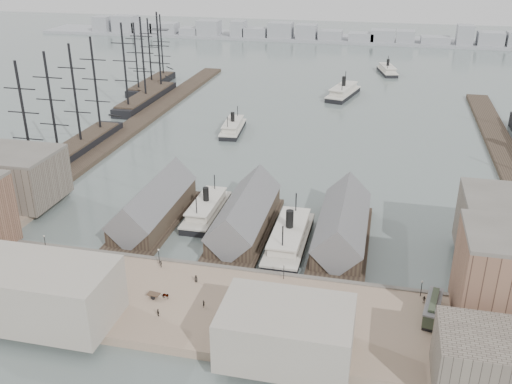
% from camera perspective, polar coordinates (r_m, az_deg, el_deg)
% --- Properties ---
extents(ground, '(900.00, 900.00, 0.00)m').
position_cam_1_polar(ground, '(140.51, -2.78, -7.11)').
color(ground, '#525F5C').
rests_on(ground, ground).
extents(quay, '(180.00, 30.00, 2.00)m').
position_cam_1_polar(quay, '(124.02, -5.32, -11.36)').
color(quay, '#87705B').
rests_on(quay, ground).
extents(seawall, '(180.00, 1.20, 2.30)m').
position_cam_1_polar(seawall, '(135.66, -3.39, -7.80)').
color(seawall, '#59544C').
rests_on(seawall, ground).
extents(west_wharf, '(10.00, 220.00, 1.60)m').
position_cam_1_polar(west_wharf, '(248.83, -11.78, 6.77)').
color(west_wharf, '#2D231C').
rests_on(west_wharf, ground).
extents(east_wharf, '(10.00, 180.00, 1.60)m').
position_cam_1_polar(east_wharf, '(222.12, 23.80, 3.08)').
color(east_wharf, '#2D231C').
rests_on(east_wharf, ground).
extents(ferry_shed_west, '(14.00, 42.00, 12.60)m').
position_cam_1_polar(ferry_shed_west, '(160.30, -10.17, -1.45)').
color(ferry_shed_west, '#2D231C').
rests_on(ferry_shed_west, ground).
extents(ferry_shed_center, '(14.00, 42.00, 12.60)m').
position_cam_1_polar(ferry_shed_center, '(152.55, -1.11, -2.43)').
color(ferry_shed_center, '#2D231C').
rests_on(ferry_shed_center, ground).
extents(ferry_shed_east, '(14.00, 42.00, 12.60)m').
position_cam_1_polar(ferry_shed_east, '(148.99, 8.65, -3.41)').
color(ferry_shed_east, '#2D231C').
rests_on(ferry_shed_east, ground).
extents(warehouse_west_back, '(26.00, 20.00, 14.00)m').
position_cam_1_polar(warehouse_west_back, '(180.57, -23.13, 1.40)').
color(warehouse_west_back, '#60564C').
rests_on(warehouse_west_back, west_land).
extents(street_bldg_center, '(24.00, 16.00, 10.00)m').
position_cam_1_polar(street_bldg_center, '(107.07, 3.03, -13.82)').
color(street_bldg_center, gray).
rests_on(street_bldg_center, quay).
extents(street_bldg_west, '(30.00, 16.00, 12.00)m').
position_cam_1_polar(street_bldg_west, '(123.29, -20.81, -9.36)').
color(street_bldg_west, gray).
rests_on(street_bldg_west, quay).
extents(street_bldg_east, '(18.00, 14.00, 11.00)m').
position_cam_1_polar(street_bldg_east, '(107.25, 22.40, -15.54)').
color(street_bldg_east, '#60564C').
rests_on(street_bldg_east, quay).
extents(lamp_post_far_w, '(0.44, 0.44, 3.92)m').
position_cam_1_polar(lamp_post_far_w, '(150.22, -20.39, -4.48)').
color(lamp_post_far_w, black).
rests_on(lamp_post_far_w, quay).
extents(lamp_post_near_w, '(0.44, 0.44, 3.92)m').
position_cam_1_polar(lamp_post_near_w, '(136.92, -9.71, -6.08)').
color(lamp_post_near_w, black).
rests_on(lamp_post_near_w, quay).
extents(lamp_post_near_e, '(0.44, 0.44, 3.92)m').
position_cam_1_polar(lamp_post_near_e, '(129.34, 2.80, -7.67)').
color(lamp_post_near_e, black).
rests_on(lamp_post_near_e, quay).
extents(lamp_post_far_e, '(0.44, 0.44, 3.92)m').
position_cam_1_polar(lamp_post_far_e, '(128.49, 16.24, -8.97)').
color(lamp_post_far_e, black).
rests_on(lamp_post_far_e, quay).
extents(far_shore, '(500.00, 40.00, 15.72)m').
position_cam_1_polar(far_shore, '(456.20, 8.69, 15.14)').
color(far_shore, gray).
rests_on(far_shore, ground).
extents(ferry_docked_west, '(7.83, 26.12, 9.33)m').
position_cam_1_polar(ferry_docked_west, '(162.76, -4.97, -1.70)').
color(ferry_docked_west, black).
rests_on(ferry_docked_west, ground).
extents(ferry_docked_east, '(9.06, 30.21, 10.79)m').
position_cam_1_polar(ferry_docked_east, '(146.56, 3.34, -4.58)').
color(ferry_docked_east, black).
rests_on(ferry_docked_east, ground).
extents(ferry_open_near, '(9.48, 25.13, 8.78)m').
position_cam_1_polar(ferry_open_near, '(234.22, -2.33, 6.50)').
color(ferry_open_near, black).
rests_on(ferry_open_near, ground).
extents(ferry_open_mid, '(15.70, 31.55, 10.81)m').
position_cam_1_polar(ferry_open_mid, '(291.56, 8.72, 9.88)').
color(ferry_open_mid, black).
rests_on(ferry_open_mid, ground).
extents(ferry_open_far, '(13.35, 26.24, 8.99)m').
position_cam_1_polar(ferry_open_far, '(348.91, 13.00, 11.81)').
color(ferry_open_far, black).
rests_on(ferry_open_far, ground).
extents(sailing_ship_near, '(9.59, 66.05, 39.42)m').
position_cam_1_polar(sailing_ship_near, '(215.81, -18.03, 3.99)').
color(sailing_ship_near, black).
rests_on(sailing_ship_near, ground).
extents(sailing_ship_mid, '(9.73, 56.23, 40.01)m').
position_cam_1_polar(sailing_ship_mid, '(282.04, -10.93, 9.31)').
color(sailing_ship_mid, black).
rests_on(sailing_ship_mid, ground).
extents(sailing_ship_far, '(8.65, 48.03, 35.54)m').
position_cam_1_polar(sailing_ship_far, '(312.31, -10.37, 10.71)').
color(sailing_ship_far, black).
rests_on(sailing_ship_far, ground).
extents(tram, '(4.76, 11.45, 3.96)m').
position_cam_1_polar(tram, '(122.97, 17.24, -11.13)').
color(tram, black).
rests_on(tram, quay).
extents(horse_cart_left, '(4.27, 4.07, 1.46)m').
position_cam_1_polar(horse_cart_left, '(140.40, -19.46, -7.34)').
color(horse_cart_left, black).
rests_on(horse_cart_left, quay).
extents(horse_cart_center, '(4.87, 1.77, 1.47)m').
position_cam_1_polar(horse_cart_center, '(125.47, -9.46, -10.17)').
color(horse_cart_center, black).
rests_on(horse_cart_center, quay).
extents(horse_cart_right, '(4.79, 3.65, 1.67)m').
position_cam_1_polar(horse_cart_right, '(116.52, 3.83, -12.83)').
color(horse_cart_right, black).
rests_on(horse_cart_right, quay).
extents(pedestrian_0, '(0.75, 0.80, 1.78)m').
position_cam_1_polar(pedestrian_0, '(154.03, -23.77, -5.11)').
color(pedestrian_0, black).
rests_on(pedestrian_0, quay).
extents(pedestrian_1, '(1.09, 1.06, 1.77)m').
position_cam_1_polar(pedestrian_1, '(143.86, -21.84, -6.88)').
color(pedestrian_1, black).
rests_on(pedestrian_1, quay).
extents(pedestrian_2, '(0.71, 1.12, 1.66)m').
position_cam_1_polar(pedestrian_2, '(136.37, -9.50, -7.12)').
color(pedestrian_2, black).
rests_on(pedestrian_2, quay).
extents(pedestrian_3, '(1.04, 0.97, 1.71)m').
position_cam_1_polar(pedestrian_3, '(120.39, -9.76, -11.79)').
color(pedestrian_3, black).
rests_on(pedestrian_3, quay).
extents(pedestrian_4, '(0.93, 0.70, 1.72)m').
position_cam_1_polar(pedestrian_4, '(129.88, -6.02, -8.61)').
color(pedestrian_4, black).
rests_on(pedestrian_4, quay).
extents(pedestrian_5, '(0.62, 0.72, 1.65)m').
position_cam_1_polar(pedestrian_5, '(121.75, -5.25, -11.07)').
color(pedestrian_5, black).
rests_on(pedestrian_5, quay).
extents(pedestrian_6, '(1.04, 1.02, 1.69)m').
position_cam_1_polar(pedestrian_6, '(123.73, 4.82, -10.40)').
color(pedestrian_6, black).
rests_on(pedestrian_6, quay).
extents(pedestrian_7, '(0.80, 1.14, 1.60)m').
position_cam_1_polar(pedestrian_7, '(115.16, 7.34, -13.53)').
color(pedestrian_7, black).
rests_on(pedestrian_7, quay).
extents(pedestrian_8, '(1.03, 0.66, 1.63)m').
position_cam_1_polar(pedestrian_8, '(127.62, 16.45, -10.26)').
color(pedestrian_8, black).
rests_on(pedestrian_8, quay).
extents(pedestrian_9, '(0.95, 0.90, 1.64)m').
position_cam_1_polar(pedestrian_9, '(115.98, 18.97, -14.53)').
color(pedestrian_9, black).
rests_on(pedestrian_9, quay).
extents(pedestrian_10, '(1.07, 0.58, 1.74)m').
position_cam_1_polar(pedestrian_10, '(115.89, 20.92, -14.87)').
color(pedestrian_10, black).
rests_on(pedestrian_10, quay).
extents(pedestrian_11, '(1.04, 1.03, 1.76)m').
position_cam_1_polar(pedestrian_11, '(121.35, 20.00, -12.75)').
color(pedestrian_11, black).
rests_on(pedestrian_11, quay).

